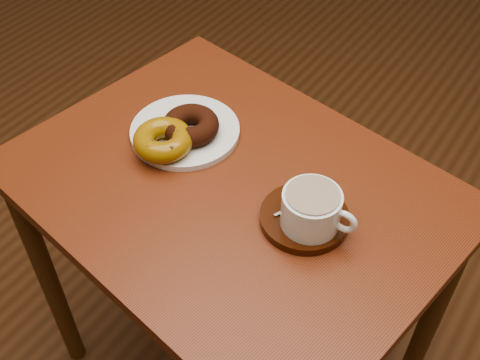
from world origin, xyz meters
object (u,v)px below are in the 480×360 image
Objects in this scene: donut_plate at (185,131)px; saucer at (304,218)px; coffee_cup at (312,209)px; cafe_table at (232,225)px.

donut_plate is 0.31m from saucer.
coffee_cup is at bearing -12.59° from donut_plate.
donut_plate reaches higher than cafe_table.
saucer is at bearing 145.42° from coffee_cup.
coffee_cup is (0.17, -0.01, 0.17)m from cafe_table.
cafe_table is 6.65× the size of coffee_cup.
coffee_cup is (0.02, -0.01, 0.04)m from saucer.
cafe_table is at bearing 179.08° from saucer.
saucer reaches higher than donut_plate.
saucer is (0.31, -0.06, 0.00)m from donut_plate.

